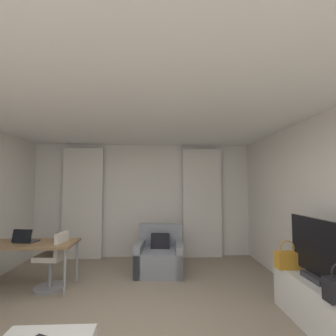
% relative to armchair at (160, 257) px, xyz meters
% --- Properties ---
extents(wall_window, '(5.12, 0.06, 2.60)m').
position_rel_armchair_xyz_m(wall_window, '(-0.38, 1.04, 1.02)').
color(wall_window, silver).
rests_on(wall_window, ground).
extents(ceiling, '(5.12, 6.12, 0.06)m').
position_rel_armchair_xyz_m(ceiling, '(-0.38, -1.99, 2.35)').
color(ceiling, white).
rests_on(ceiling, wall_left).
extents(curtain_left_panel, '(0.90, 0.06, 2.50)m').
position_rel_armchair_xyz_m(curtain_left_panel, '(-1.76, 0.91, 0.97)').
color(curtain_left_panel, silver).
rests_on(curtain_left_panel, ground).
extents(curtain_right_panel, '(0.90, 0.06, 2.50)m').
position_rel_armchair_xyz_m(curtain_right_panel, '(0.99, 0.91, 0.97)').
color(curtain_right_panel, silver).
rests_on(curtain_right_panel, ground).
extents(armchair, '(0.93, 0.89, 0.85)m').
position_rel_armchair_xyz_m(armchair, '(0.00, 0.00, 0.00)').
color(armchair, gray).
rests_on(armchair, ground).
extents(desk, '(1.47, 0.64, 0.73)m').
position_rel_armchair_xyz_m(desk, '(-2.11, -0.70, 0.39)').
color(desk, olive).
rests_on(desk, ground).
extents(desk_chair, '(0.48, 0.48, 0.88)m').
position_rel_armchair_xyz_m(desk_chair, '(-1.71, -0.69, 0.11)').
color(desk_chair, gray).
rests_on(desk_chair, ground).
extents(laptop, '(0.36, 0.29, 0.22)m').
position_rel_armchair_xyz_m(laptop, '(-2.17, -0.68, 0.49)').
color(laptop, '#2D2D33').
rests_on(laptop, desk).
extents(tv_console, '(0.45, 1.32, 0.53)m').
position_rel_armchair_xyz_m(tv_console, '(1.81, -1.94, -0.02)').
color(tv_console, white).
rests_on(tv_console, ground).
extents(tv_flatscreen, '(0.20, 0.92, 0.71)m').
position_rel_armchair_xyz_m(tv_flatscreen, '(1.81, -1.90, 0.58)').
color(tv_flatscreen, '#333338').
rests_on(tv_flatscreen, tv_console).
extents(handbag_primary, '(0.30, 0.14, 0.37)m').
position_rel_armchair_xyz_m(handbag_primary, '(1.69, -1.49, 0.37)').
color(handbag_primary, orange).
rests_on(handbag_primary, tv_console).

